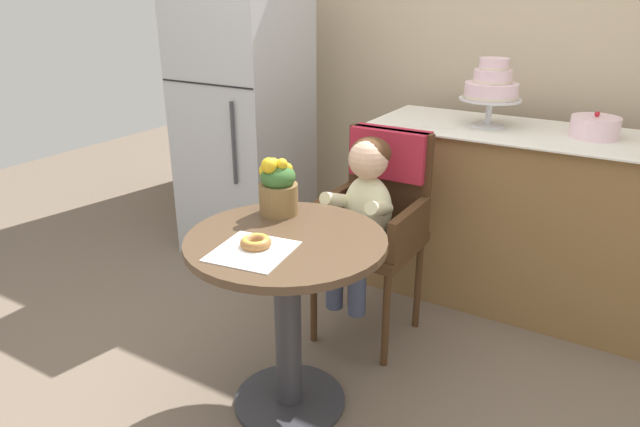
{
  "coord_description": "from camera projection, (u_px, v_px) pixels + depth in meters",
  "views": [
    {
      "loc": [
        1.05,
        -1.51,
        1.54
      ],
      "look_at": [
        0.05,
        0.15,
        0.77
      ],
      "focal_mm": 32.04,
      "sensor_mm": 36.0,
      "label": 1
    }
  ],
  "objects": [
    {
      "name": "ground_plane",
      "position": [
        290.0,
        402.0,
        2.28
      ],
      "size": [
        8.0,
        8.0,
        0.0
      ],
      "primitive_type": "plane",
      "color": "#6B5B4C"
    },
    {
      "name": "back_wall",
      "position": [
        467.0,
        23.0,
        3.25
      ],
      "size": [
        4.8,
        0.1,
        2.7
      ],
      "primitive_type": "cube",
      "color": "#C1AD8E",
      "rests_on": "ground"
    },
    {
      "name": "cafe_table",
      "position": [
        287.0,
        290.0,
        2.09
      ],
      "size": [
        0.72,
        0.72,
        0.72
      ],
      "color": "#4C3826",
      "rests_on": "ground"
    },
    {
      "name": "wicker_chair",
      "position": [
        380.0,
        201.0,
        2.58
      ],
      "size": [
        0.42,
        0.45,
        0.95
      ],
      "rotation": [
        0.0,
        0.0,
        0.04
      ],
      "color": "#472D19",
      "rests_on": "ground"
    },
    {
      "name": "seated_child",
      "position": [
        364.0,
        204.0,
        2.44
      ],
      "size": [
        0.27,
        0.32,
        0.73
      ],
      "color": "beige",
      "rests_on": "ground"
    },
    {
      "name": "paper_napkin",
      "position": [
        253.0,
        251.0,
        1.9
      ],
      "size": [
        0.28,
        0.29,
        0.0
      ],
      "primitive_type": "cube",
      "rotation": [
        0.0,
        0.0,
        0.15
      ],
      "color": "white",
      "rests_on": "cafe_table"
    },
    {
      "name": "donut_front",
      "position": [
        256.0,
        242.0,
        1.93
      ],
      "size": [
        0.11,
        0.11,
        0.04
      ],
      "color": "#936033",
      "rests_on": "cafe_table"
    },
    {
      "name": "flower_vase",
      "position": [
        278.0,
        185.0,
        2.19
      ],
      "size": [
        0.15,
        0.15,
        0.23
      ],
      "color": "brown",
      "rests_on": "cafe_table"
    },
    {
      "name": "display_counter",
      "position": [
        522.0,
        218.0,
        2.88
      ],
      "size": [
        1.56,
        0.62,
        0.9
      ],
      "color": "olive",
      "rests_on": "ground"
    },
    {
      "name": "tiered_cake_stand",
      "position": [
        492.0,
        87.0,
        2.75
      ],
      "size": [
        0.3,
        0.3,
        0.33
      ],
      "color": "silver",
      "rests_on": "display_counter"
    },
    {
      "name": "round_layer_cake",
      "position": [
        595.0,
        127.0,
        2.6
      ],
      "size": [
        0.21,
        0.21,
        0.12
      ],
      "color": "silver",
      "rests_on": "display_counter"
    },
    {
      "name": "refrigerator",
      "position": [
        243.0,
        114.0,
        3.34
      ],
      "size": [
        0.64,
        0.63,
        1.7
      ],
      "color": "#B7BABF",
      "rests_on": "ground"
    }
  ]
}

